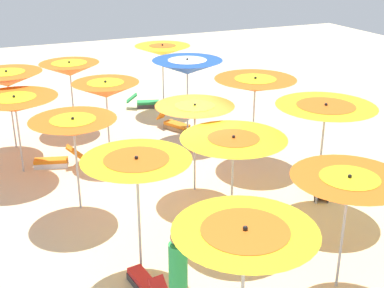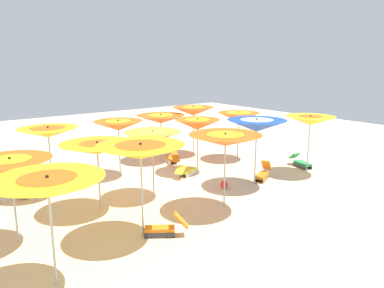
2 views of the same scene
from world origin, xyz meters
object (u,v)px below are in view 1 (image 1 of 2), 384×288
at_px(beach_umbrella_1, 325,113).
at_px(lounger_1, 55,160).
at_px(lounger_4, 129,157).
at_px(lounger_5, 174,123).
at_px(beach_umbrella_13, 15,104).
at_px(beach_ball, 194,146).
at_px(beach_umbrella_5, 348,187).
at_px(beach_umbrella_8, 106,90).
at_px(lounger_0, 147,283).
at_px(beach_umbrella_2, 255,85).
at_px(beach_umbrella_3, 187,67).
at_px(lounger_3, 321,186).
at_px(beach_umbrella_9, 70,69).
at_px(beach_umbrella_14, 7,79).
at_px(lounger_2, 145,102).
at_px(beachgoer_0, 178,279).
at_px(beach_umbrella_6, 233,146).
at_px(beach_umbrella_11, 137,167).
at_px(beach_umbrella_7, 195,112).
at_px(beach_umbrella_10, 245,242).
at_px(beach_umbrella_4, 163,51).
at_px(beach_umbrella_12, 73,127).

relative_size(beach_umbrella_1, lounger_1, 1.84).
xyz_separation_m(lounger_4, lounger_5, (2.11, -2.23, 0.02)).
bearing_deg(beach_umbrella_13, beach_ball, -95.75).
xyz_separation_m(beach_umbrella_5, beach_umbrella_8, (7.74, 2.21, -0.04)).
xyz_separation_m(lounger_0, lounger_1, (6.29, 0.55, 0.01)).
bearing_deg(lounger_1, beach_umbrella_2, 178.86).
relative_size(beach_umbrella_5, lounger_1, 1.65).
bearing_deg(beach_umbrella_13, beach_umbrella_3, -81.45).
relative_size(lounger_4, beach_ball, 4.26).
relative_size(beach_umbrella_5, lounger_3, 1.99).
distance_m(beach_umbrella_1, beach_umbrella_9, 8.91).
relative_size(beach_umbrella_9, beach_umbrella_14, 0.94).
bearing_deg(lounger_5, beach_umbrella_8, -89.76).
bearing_deg(lounger_2, beach_umbrella_9, -142.71).
bearing_deg(beachgoer_0, beach_umbrella_6, 75.59).
distance_m(beach_umbrella_13, lounger_0, 6.71).
xyz_separation_m(beach_umbrella_11, lounger_3, (1.27, -5.18, -1.98)).
xyz_separation_m(lounger_1, lounger_5, (1.49, -4.20, 0.01)).
bearing_deg(lounger_4, lounger_3, -156.63).
xyz_separation_m(beach_umbrella_1, beach_ball, (4.25, 1.37, -2.16)).
height_order(lounger_3, lounger_4, lounger_3).
xyz_separation_m(beach_umbrella_5, lounger_4, (6.91, 1.87, -1.85)).
bearing_deg(beach_umbrella_1, beach_umbrella_6, 93.38).
bearing_deg(beach_umbrella_3, beach_umbrella_11, 149.91).
bearing_deg(beach_umbrella_7, beach_umbrella_14, 38.89).
height_order(beach_umbrella_10, lounger_0, beach_umbrella_10).
relative_size(beach_umbrella_8, beachgoer_0, 1.20).
bearing_deg(beach_umbrella_8, beach_umbrella_6, -164.74).
xyz_separation_m(beach_umbrella_7, beach_umbrella_14, (4.81, 3.88, 0.07)).
relative_size(beach_umbrella_4, beach_umbrella_5, 1.07).
relative_size(beach_umbrella_8, beach_umbrella_12, 0.99).
bearing_deg(beach_umbrella_14, beach_umbrella_11, -168.53).
distance_m(beach_umbrella_4, lounger_2, 2.12).
bearing_deg(lounger_5, lounger_4, -72.76).
height_order(beach_umbrella_1, beach_umbrella_11, beach_umbrella_1).
bearing_deg(lounger_3, beach_umbrella_3, -129.40).
xyz_separation_m(beach_umbrella_1, beach_umbrella_4, (8.48, 0.76, -0.11)).
height_order(beach_umbrella_1, beach_umbrella_6, beach_umbrella_1).
xyz_separation_m(beach_umbrella_10, beach_umbrella_13, (8.67, 2.05, -0.35)).
relative_size(beach_umbrella_6, beach_umbrella_9, 0.99).
distance_m(beach_umbrella_2, beach_umbrella_7, 2.63).
height_order(beach_umbrella_4, beach_umbrella_8, beach_umbrella_4).
height_order(beach_umbrella_14, lounger_5, beach_umbrella_14).
height_order(beach_umbrella_2, lounger_4, beach_umbrella_2).
distance_m(beach_umbrella_1, lounger_4, 5.78).
distance_m(beach_umbrella_11, lounger_2, 10.54).
bearing_deg(beach_umbrella_10, beach_umbrella_1, -47.31).
relative_size(lounger_1, lounger_5, 1.08).
xyz_separation_m(beach_umbrella_14, lounger_0, (-8.25, -1.42, -1.96)).
relative_size(beach_umbrella_1, beach_umbrella_7, 1.10).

